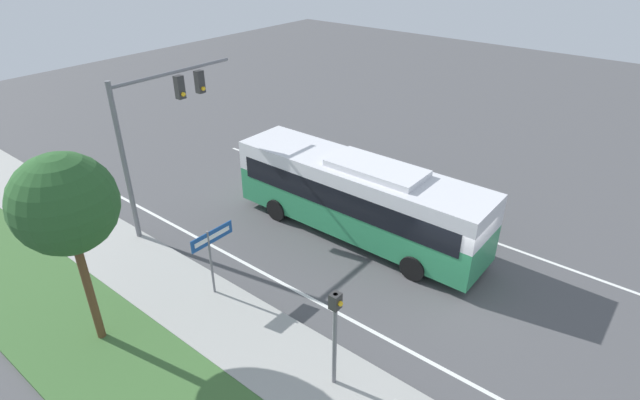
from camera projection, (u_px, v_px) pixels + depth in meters
name	position (u px, v px, depth m)	size (l,w,h in m)	color
ground_plane	(449.00, 285.00, 17.47)	(80.00, 80.00, 0.00)	#4C4C4F
sidewalk	(345.00, 398.00, 13.21)	(2.80, 80.00, 0.12)	#9E9E99
lane_divider_near	(396.00, 344.00, 15.01)	(0.14, 30.00, 0.01)	silver
lane_divider_far	(490.00, 240.00, 19.93)	(0.14, 30.00, 0.01)	silver
bus	(358.00, 194.00, 19.49)	(2.65, 10.57, 3.31)	#2D8956
signal_gantry	(156.00, 120.00, 19.01)	(5.49, 0.41, 6.39)	slate
pedestrian_signal	(335.00, 326.00, 12.65)	(0.28, 0.34, 3.16)	slate
street_sign	(212.00, 248.00, 16.19)	(1.68, 0.08, 2.54)	slate
roadside_tree	(65.00, 205.00, 12.95)	(2.75, 2.75, 5.99)	brown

